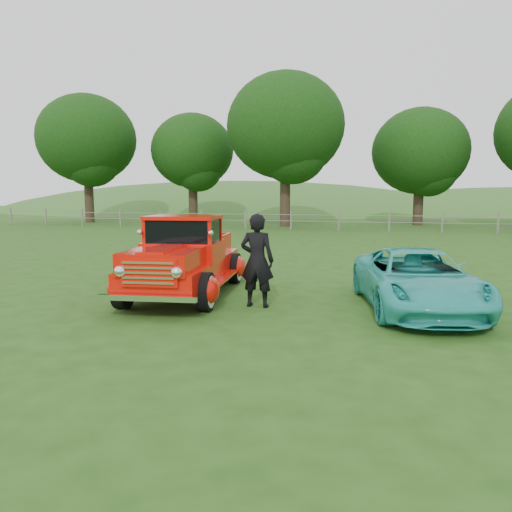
% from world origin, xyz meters
% --- Properties ---
extents(ground, '(140.00, 140.00, 0.00)m').
position_xyz_m(ground, '(0.00, 0.00, 0.00)').
color(ground, '#234712').
rests_on(ground, ground).
extents(distant_hills, '(116.00, 60.00, 18.00)m').
position_xyz_m(distant_hills, '(-4.08, 59.46, -4.55)').
color(distant_hills, '#326324').
rests_on(distant_hills, ground).
extents(fence_line, '(48.00, 0.12, 1.20)m').
position_xyz_m(fence_line, '(0.00, 22.00, 0.60)').
color(fence_line, slate).
rests_on(fence_line, ground).
extents(tree_far_west, '(7.60, 7.60, 9.93)m').
position_xyz_m(tree_far_west, '(-20.00, 26.00, 6.49)').
color(tree_far_west, black).
rests_on(tree_far_west, ground).
extents(tree_mid_west, '(6.40, 6.40, 8.46)m').
position_xyz_m(tree_mid_west, '(-12.00, 28.00, 5.55)').
color(tree_mid_west, black).
rests_on(tree_mid_west, ground).
extents(tree_near_west, '(8.00, 8.00, 10.42)m').
position_xyz_m(tree_near_west, '(-4.00, 25.00, 6.80)').
color(tree_near_west, black).
rests_on(tree_near_west, ground).
extents(tree_near_east, '(6.80, 6.80, 8.33)m').
position_xyz_m(tree_near_east, '(5.00, 29.00, 5.25)').
color(tree_near_east, black).
rests_on(tree_near_east, ground).
extents(red_pickup, '(2.65, 5.15, 1.78)m').
position_xyz_m(red_pickup, '(-1.46, 1.27, 0.80)').
color(red_pickup, black).
rests_on(red_pickup, ground).
extents(teal_sedan, '(2.78, 4.55, 1.18)m').
position_xyz_m(teal_sedan, '(3.47, 1.04, 0.59)').
color(teal_sedan, '#2DB7AD').
rests_on(teal_sedan, ground).
extents(man, '(0.69, 0.46, 1.87)m').
position_xyz_m(man, '(0.40, 0.51, 0.94)').
color(man, black).
rests_on(man, ground).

